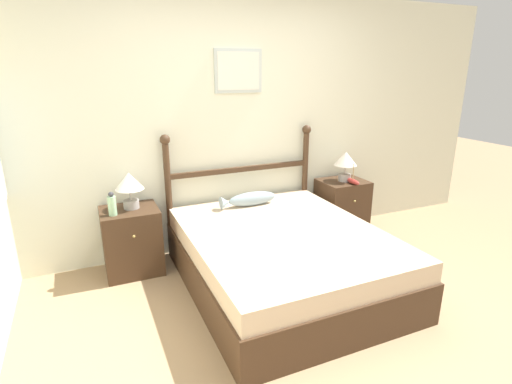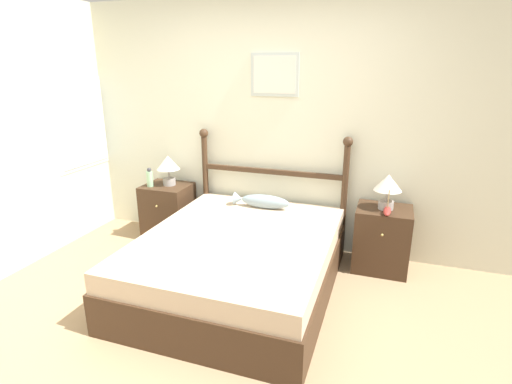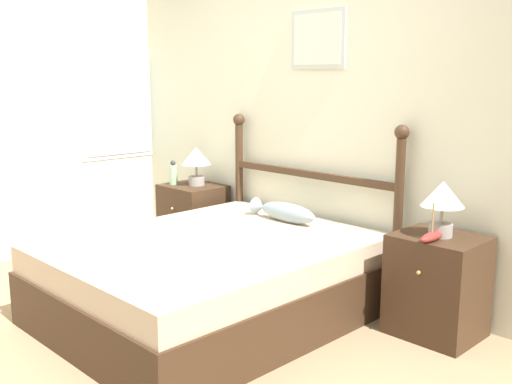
# 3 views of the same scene
# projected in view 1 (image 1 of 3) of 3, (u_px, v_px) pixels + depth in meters

# --- Properties ---
(ground_plane) EXTENTS (16.00, 16.00, 0.00)m
(ground_plane) POSITION_uv_depth(u_px,v_px,m) (322.00, 328.00, 2.94)
(ground_plane) COLOR #9E7F5B
(wall_back) EXTENTS (6.40, 0.08, 2.55)m
(wall_back) POSITION_uv_depth(u_px,v_px,m) (235.00, 125.00, 4.07)
(wall_back) COLOR beige
(wall_back) RESTS_ON ground_plane
(bed) EXTENTS (1.59, 1.98, 0.51)m
(bed) POSITION_uv_depth(u_px,v_px,m) (283.00, 258.00, 3.46)
(bed) COLOR #3D2819
(bed) RESTS_ON ground_plane
(headboard) EXTENTS (1.63, 0.10, 1.24)m
(headboard) POSITION_uv_depth(u_px,v_px,m) (241.00, 180.00, 4.16)
(headboard) COLOR #3D2819
(headboard) RESTS_ON ground_plane
(nightstand_left) EXTENTS (0.50, 0.46, 0.62)m
(nightstand_left) POSITION_uv_depth(u_px,v_px,m) (132.00, 241.00, 3.68)
(nightstand_left) COLOR #3D2819
(nightstand_left) RESTS_ON ground_plane
(nightstand_right) EXTENTS (0.50, 0.46, 0.62)m
(nightstand_right) POSITION_uv_depth(u_px,v_px,m) (342.00, 206.00, 4.58)
(nightstand_right) COLOR #3D2819
(nightstand_right) RESTS_ON ground_plane
(table_lamp_left) EXTENTS (0.25, 0.25, 0.33)m
(table_lamp_left) POSITION_uv_depth(u_px,v_px,m) (129.00, 184.00, 3.55)
(table_lamp_left) COLOR gray
(table_lamp_left) RESTS_ON nightstand_left
(table_lamp_right) EXTENTS (0.25, 0.25, 0.33)m
(table_lamp_right) POSITION_uv_depth(u_px,v_px,m) (346.00, 161.00, 4.41)
(table_lamp_right) COLOR gray
(table_lamp_right) RESTS_ON nightstand_right
(bottle) EXTENTS (0.07, 0.07, 0.21)m
(bottle) POSITION_uv_depth(u_px,v_px,m) (112.00, 205.00, 3.42)
(bottle) COLOR #99C699
(bottle) RESTS_ON nightstand_left
(model_boat) EXTENTS (0.07, 0.22, 0.22)m
(model_boat) POSITION_uv_depth(u_px,v_px,m) (353.00, 181.00, 4.36)
(model_boat) COLOR maroon
(model_boat) RESTS_ON nightstand_right
(fish_pillow) EXTENTS (0.58, 0.13, 0.14)m
(fish_pillow) POSITION_uv_depth(u_px,v_px,m) (249.00, 199.00, 3.97)
(fish_pillow) COLOR #8499A3
(fish_pillow) RESTS_ON bed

